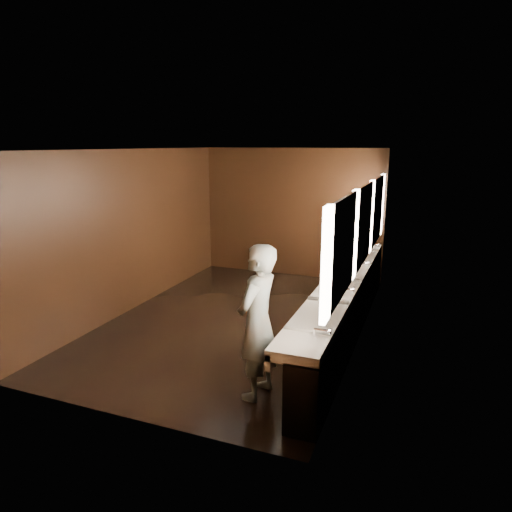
{
  "coord_description": "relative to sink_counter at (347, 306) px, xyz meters",
  "views": [
    {
      "loc": [
        2.85,
        -6.58,
        2.88
      ],
      "look_at": [
        0.32,
        0.0,
        1.14
      ],
      "focal_mm": 32.0,
      "sensor_mm": 36.0,
      "label": 1
    }
  ],
  "objects": [
    {
      "name": "wall_right",
      "position": [
        0.21,
        0.0,
        0.9
      ],
      "size": [
        0.02,
        6.0,
        2.8
      ],
      "primitive_type": "cube",
      "color": "black",
      "rests_on": "floor"
    },
    {
      "name": "wall_back",
      "position": [
        -1.79,
        3.0,
        0.9
      ],
      "size": [
        4.0,
        0.02,
        2.8
      ],
      "primitive_type": "cube",
      "color": "black",
      "rests_on": "floor"
    },
    {
      "name": "ceiling",
      "position": [
        -1.79,
        0.0,
        2.3
      ],
      "size": [
        4.0,
        6.0,
        0.02
      ],
      "primitive_type": "cube",
      "color": "#2D2D2B",
      "rests_on": "wall_back"
    },
    {
      "name": "trash_bin",
      "position": [
        -0.22,
        -1.32,
        -0.21
      ],
      "size": [
        0.39,
        0.39,
        0.57
      ],
      "primitive_type": "cylinder",
      "rotation": [
        0.0,
        0.0,
        -0.05
      ],
      "color": "black",
      "rests_on": "floor"
    },
    {
      "name": "wall_front",
      "position": [
        -1.79,
        -3.0,
        0.9
      ],
      "size": [
        4.0,
        0.02,
        2.8
      ],
      "primitive_type": "cube",
      "color": "black",
      "rests_on": "floor"
    },
    {
      "name": "mirror_band",
      "position": [
        0.19,
        -0.0,
        1.25
      ],
      "size": [
        0.06,
        5.03,
        1.15
      ],
      "color": "#FFE3C7",
      "rests_on": "wall_right"
    },
    {
      "name": "wall_left",
      "position": [
        -3.79,
        0.0,
        0.9
      ],
      "size": [
        0.02,
        6.0,
        2.8
      ],
      "primitive_type": "cube",
      "color": "black",
      "rests_on": "floor"
    },
    {
      "name": "person",
      "position": [
        -0.67,
        -2.04,
        0.41
      ],
      "size": [
        0.52,
        0.72,
        1.82
      ],
      "primitive_type": "imported",
      "rotation": [
        0.0,
        0.0,
        -1.71
      ],
      "color": "#9CD8E8",
      "rests_on": "floor"
    },
    {
      "name": "floor",
      "position": [
        -1.79,
        0.0,
        -0.5
      ],
      "size": [
        6.0,
        6.0,
        0.0
      ],
      "primitive_type": "plane",
      "color": "black",
      "rests_on": "ground"
    },
    {
      "name": "sink_counter",
      "position": [
        0.0,
        0.0,
        0.0
      ],
      "size": [
        0.55,
        5.4,
        1.01
      ],
      "color": "black",
      "rests_on": "floor"
    }
  ]
}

